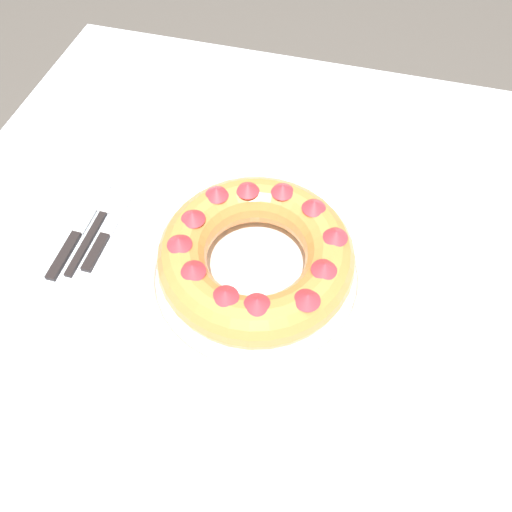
# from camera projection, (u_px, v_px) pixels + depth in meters

# --- Properties ---
(ground_plane) EXTENTS (8.00, 8.00, 0.00)m
(ground_plane) POSITION_uv_depth(u_px,v_px,m) (263.00, 430.00, 1.34)
(ground_plane) COLOR #4C4742
(dining_table) EXTENTS (1.17, 1.19, 0.72)m
(dining_table) POSITION_uv_depth(u_px,v_px,m) (267.00, 322.00, 0.82)
(dining_table) COLOR silver
(dining_table) RESTS_ON ground_plane
(serving_dish) EXTENTS (0.33, 0.33, 0.02)m
(serving_dish) POSITION_uv_depth(u_px,v_px,m) (256.00, 273.00, 0.76)
(serving_dish) COLOR white
(serving_dish) RESTS_ON dining_table
(bundt_cake) EXTENTS (0.29, 0.29, 0.08)m
(bundt_cake) POSITION_uv_depth(u_px,v_px,m) (256.00, 255.00, 0.72)
(bundt_cake) COLOR #C67538
(bundt_cake) RESTS_ON serving_dish
(fork) EXTENTS (0.02, 0.18, 0.01)m
(fork) POSITION_uv_depth(u_px,v_px,m) (97.00, 224.00, 0.82)
(fork) COLOR black
(fork) RESTS_ON dining_table
(serving_knife) EXTENTS (0.02, 0.20, 0.01)m
(serving_knife) POSITION_uv_depth(u_px,v_px,m) (76.00, 235.00, 0.81)
(serving_knife) COLOR black
(serving_knife) RESTS_ON dining_table
(cake_knife) EXTENTS (0.02, 0.16, 0.01)m
(cake_knife) POSITION_uv_depth(u_px,v_px,m) (105.00, 236.00, 0.81)
(cake_knife) COLOR black
(cake_knife) RESTS_ON dining_table
(napkin) EXTENTS (0.17, 0.12, 0.00)m
(napkin) POSITION_uv_depth(u_px,v_px,m) (432.00, 347.00, 0.70)
(napkin) COLOR white
(napkin) RESTS_ON dining_table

